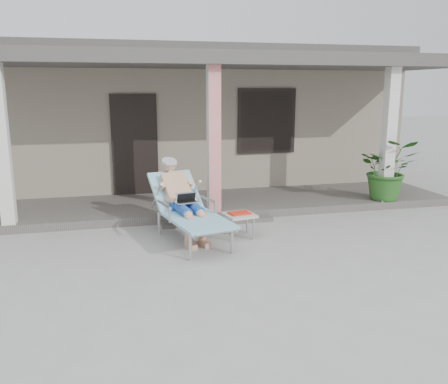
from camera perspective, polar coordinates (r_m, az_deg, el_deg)
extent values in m
plane|color=#9E9E99|center=(6.79, 2.75, -8.01)|extent=(60.00, 60.00, 0.00)
cube|color=gray|center=(12.76, -5.47, 8.45)|extent=(10.00, 5.00, 3.00)
cube|color=#474442|center=(12.75, -5.63, 15.86)|extent=(10.40, 5.40, 0.30)
cube|color=black|center=(10.15, -10.68, 5.59)|extent=(0.95, 0.06, 2.10)
cube|color=black|center=(10.65, 5.15, 8.49)|extent=(1.20, 0.06, 1.30)
cube|color=black|center=(10.65, 5.16, 8.49)|extent=(1.32, 0.05, 1.42)
cube|color=#605B56|center=(9.56, -2.29, -1.48)|extent=(10.00, 2.00, 0.15)
cube|color=silver|center=(8.47, -25.14, 5.06)|extent=(0.22, 0.22, 2.61)
cube|color=red|center=(8.49, -1.24, 6.24)|extent=(0.22, 0.22, 2.61)
cube|color=silver|center=(9.85, 19.21, 6.41)|extent=(0.22, 0.22, 2.61)
cube|color=#474442|center=(9.29, -2.44, 15.56)|extent=(10.00, 2.30, 0.24)
cube|color=#605B56|center=(8.48, -0.76, -3.54)|extent=(2.00, 0.30, 0.07)
cylinder|color=#B7B7BC|center=(6.66, -4.08, -6.66)|extent=(0.04, 0.04, 0.39)
cylinder|color=#B7B7BC|center=(6.92, 0.96, -5.89)|extent=(0.04, 0.04, 0.39)
cylinder|color=#B7B7BC|center=(7.86, -7.82, -3.75)|extent=(0.04, 0.04, 0.39)
cylinder|color=#B7B7BC|center=(8.08, -3.42, -3.21)|extent=(0.04, 0.04, 0.39)
cube|color=#B7B7BC|center=(7.15, -3.17, -3.55)|extent=(0.92, 1.39, 0.03)
cube|color=#8BD4D7|center=(7.14, -3.18, -3.35)|extent=(1.03, 1.45, 0.04)
cube|color=#B7B7BC|center=(7.93, -5.86, -0.17)|extent=(0.77, 0.74, 0.52)
cube|color=#8BD4D7|center=(7.92, -5.86, 0.08)|extent=(0.89, 0.83, 0.58)
cylinder|color=#B3B3B6|center=(8.11, -6.68, 3.68)|extent=(0.31, 0.31, 0.14)
cube|color=silver|center=(7.50, -4.56, -1.19)|extent=(0.39, 0.32, 0.24)
cube|color=#BABAB5|center=(7.63, 1.87, -2.78)|extent=(0.54, 0.54, 0.04)
cylinder|color=#B7B7BC|center=(7.46, 0.86, -4.67)|extent=(0.03, 0.03, 0.35)
cylinder|color=#B7B7BC|center=(7.56, 3.58, -4.47)|extent=(0.03, 0.03, 0.35)
cylinder|color=#B7B7BC|center=(7.81, 0.19, -3.90)|extent=(0.03, 0.03, 0.35)
cylinder|color=#B7B7BC|center=(7.90, 2.79, -3.72)|extent=(0.03, 0.03, 0.35)
cube|color=red|center=(7.62, 1.87, -2.55)|extent=(0.36, 0.30, 0.03)
cube|color=black|center=(7.73, 1.63, -2.36)|extent=(0.32, 0.08, 0.03)
imported|color=#26591E|center=(10.08, 19.14, 2.61)|extent=(1.42, 1.35, 1.24)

